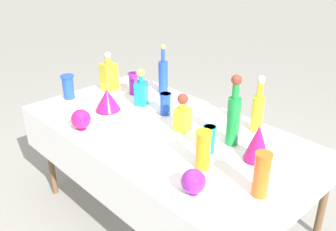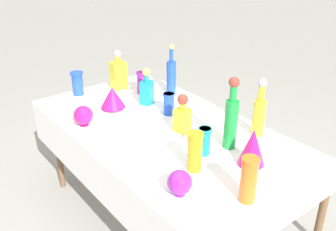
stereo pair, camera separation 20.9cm
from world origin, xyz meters
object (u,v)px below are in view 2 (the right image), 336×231
at_px(slender_vase_2, 205,140).
at_px(slender_vase_1, 78,83).
at_px(tall_bottle_1, 171,75).
at_px(slender_vase_5, 249,179).
at_px(fluted_vase_1, 113,97).
at_px(tall_bottle_0, 259,112).
at_px(square_decanter_1, 182,115).
at_px(round_bowl_1, 83,116).
at_px(square_decanter_2, 118,73).
at_px(slender_vase_0, 169,103).
at_px(tall_bottle_2, 231,118).
at_px(slender_vase_4, 142,82).
at_px(round_bowl_0, 180,183).
at_px(fluted_vase_0, 253,147).
at_px(slender_vase_3, 195,151).
at_px(square_decanter_0, 147,89).

bearing_deg(slender_vase_2, slender_vase_1, -172.31).
height_order(tall_bottle_1, slender_vase_5, tall_bottle_1).
relative_size(slender_vase_2, fluted_vase_1, 0.93).
bearing_deg(slender_vase_1, tall_bottle_0, 24.61).
distance_m(square_decanter_1, slender_vase_1, 0.99).
distance_m(tall_bottle_0, round_bowl_1, 1.11).
height_order(tall_bottle_1, square_decanter_2, tall_bottle_1).
distance_m(tall_bottle_0, slender_vase_1, 1.40).
xyz_separation_m(slender_vase_0, slender_vase_5, (0.96, -0.29, 0.04)).
bearing_deg(slender_vase_5, tall_bottle_2, 143.14).
distance_m(slender_vase_4, round_bowl_1, 0.65).
height_order(fluted_vase_1, round_bowl_0, fluted_vase_1).
relative_size(tall_bottle_0, slender_vase_2, 2.26).
height_order(square_decanter_2, round_bowl_0, square_decanter_2).
bearing_deg(fluted_vase_0, slender_vase_4, 174.40).
distance_m(slender_vase_0, slender_vase_4, 0.44).
bearing_deg(slender_vase_0, square_decanter_2, -178.58).
bearing_deg(fluted_vase_0, round_bowl_1, -153.18).
relative_size(tall_bottle_1, tall_bottle_2, 0.89).
height_order(slender_vase_0, fluted_vase_0, fluted_vase_0).
xyz_separation_m(square_decanter_1, slender_vase_2, (0.29, -0.08, -0.02)).
bearing_deg(slender_vase_5, tall_bottle_0, 125.87).
bearing_deg(slender_vase_5, slender_vase_4, 165.36).
relative_size(slender_vase_3, fluted_vase_0, 1.02).
xyz_separation_m(tall_bottle_0, slender_vase_3, (0.05, -0.56, -0.03)).
xyz_separation_m(slender_vase_4, round_bowl_0, (1.17, -0.58, -0.03)).
bearing_deg(tall_bottle_1, slender_vase_4, -126.16).
height_order(slender_vase_2, slender_vase_3, slender_vase_3).
bearing_deg(fluted_vase_0, slender_vase_0, 176.64).
distance_m(slender_vase_4, fluted_vase_1, 0.35).
xyz_separation_m(tall_bottle_2, square_decanter_2, (-1.20, -0.02, -0.06)).
bearing_deg(slender_vase_1, square_decanter_0, 34.04).
bearing_deg(tall_bottle_2, tall_bottle_0, 89.69).
relative_size(tall_bottle_1, square_decanter_2, 1.22).
distance_m(square_decanter_2, slender_vase_2, 1.18).
height_order(tall_bottle_0, slender_vase_2, tall_bottle_0).
bearing_deg(tall_bottle_1, round_bowl_1, -83.18).
relative_size(tall_bottle_0, fluted_vase_1, 2.10).
bearing_deg(slender_vase_3, round_bowl_1, -164.80).
height_order(tall_bottle_1, slender_vase_2, tall_bottle_1).
bearing_deg(fluted_vase_0, round_bowl_0, -94.86).
height_order(tall_bottle_2, slender_vase_3, tall_bottle_2).
bearing_deg(slender_vase_4, fluted_vase_0, -5.60).
xyz_separation_m(square_decanter_1, slender_vase_4, (-0.68, 0.16, -0.02)).
xyz_separation_m(tall_bottle_0, round_bowl_1, (-0.77, -0.79, -0.08)).
bearing_deg(square_decanter_2, fluted_vase_1, -37.45).
relative_size(square_decanter_1, round_bowl_0, 1.94).
distance_m(tall_bottle_1, fluted_vase_0, 1.11).
height_order(square_decanter_1, slender_vase_3, square_decanter_1).
bearing_deg(slender_vase_5, square_decanter_2, 170.17).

